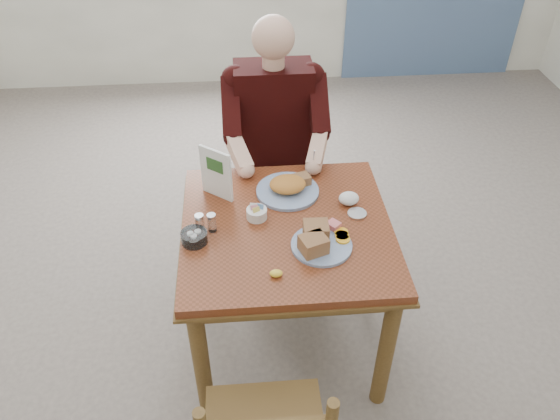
{
  "coord_description": "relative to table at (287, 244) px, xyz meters",
  "views": [
    {
      "loc": [
        -0.18,
        -1.77,
        2.27
      ],
      "look_at": [
        -0.03,
        0.0,
        0.83
      ],
      "focal_mm": 35.0,
      "sensor_mm": 36.0,
      "label": 1
    }
  ],
  "objects": [
    {
      "name": "floor",
      "position": [
        0.0,
        0.0,
        -0.64
      ],
      "size": [
        6.0,
        6.0,
        0.0
      ],
      "primitive_type": "plane",
      "color": "#60544E",
      "rests_on": "ground"
    },
    {
      "name": "lemon_wedge",
      "position": [
        -0.07,
        -0.3,
        0.13
      ],
      "size": [
        0.06,
        0.05,
        0.03
      ],
      "primitive_type": "ellipsoid",
      "rotation": [
        0.0,
        0.0,
        -0.4
      ],
      "color": "yellow",
      "rests_on": "table"
    },
    {
      "name": "napkin",
      "position": [
        0.29,
        0.13,
        0.14
      ],
      "size": [
        0.1,
        0.09,
        0.06
      ],
      "primitive_type": "ellipsoid",
      "rotation": [
        0.0,
        0.0,
        -0.13
      ],
      "color": "white",
      "rests_on": "table"
    },
    {
      "name": "metal_dish",
      "position": [
        0.31,
        0.04,
        0.12
      ],
      "size": [
        0.11,
        0.11,
        0.01
      ],
      "primitive_type": "cylinder",
      "rotation": [
        0.0,
        0.0,
        0.43
      ],
      "color": "silver",
      "rests_on": "table"
    },
    {
      "name": "table",
      "position": [
        0.0,
        0.0,
        0.0
      ],
      "size": [
        0.92,
        0.92,
        0.75
      ],
      "color": "brown",
      "rests_on": "ground"
    },
    {
      "name": "chair_far",
      "position": [
        0.0,
        0.8,
        -0.16
      ],
      "size": [
        0.42,
        0.42,
        0.95
      ],
      "color": "brown",
      "rests_on": "ground"
    },
    {
      "name": "diner",
      "position": [
        0.0,
        0.71,
        0.17
      ],
      "size": [
        0.53,
        0.56,
        1.39
      ],
      "color": "tan",
      "rests_on": "chair_far"
    },
    {
      "name": "near_plate",
      "position": [
        0.12,
        -0.14,
        0.14
      ],
      "size": [
        0.3,
        0.3,
        0.08
      ],
      "color": "white",
      "rests_on": "table"
    },
    {
      "name": "far_plate",
      "position": [
        0.03,
        0.23,
        0.14
      ],
      "size": [
        0.37,
        0.37,
        0.08
      ],
      "color": "white",
      "rests_on": "table"
    },
    {
      "name": "caddy",
      "position": [
        -0.13,
        0.06,
        0.14
      ],
      "size": [
        0.1,
        0.1,
        0.07
      ],
      "color": "white",
      "rests_on": "table"
    },
    {
      "name": "shakers",
      "position": [
        -0.34,
        -0.01,
        0.16
      ],
      "size": [
        0.09,
        0.04,
        0.09
      ],
      "color": "white",
      "rests_on": "table"
    },
    {
      "name": "creamer",
      "position": [
        -0.39,
        -0.08,
        0.14
      ],
      "size": [
        0.11,
        0.11,
        0.05
      ],
      "color": "white",
      "rests_on": "table"
    },
    {
      "name": "menu",
      "position": [
        -0.3,
        0.23,
        0.24
      ],
      "size": [
        0.14,
        0.11,
        0.25
      ],
      "color": "white",
      "rests_on": "table"
    }
  ]
}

